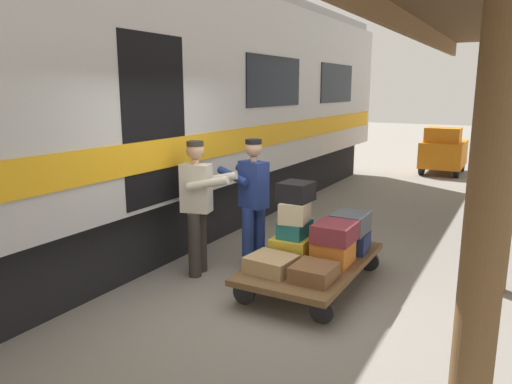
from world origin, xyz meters
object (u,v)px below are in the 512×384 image
at_px(baggage_tug, 443,151).
at_px(suitcase_slate_roller, 350,223).
at_px(suitcase_cream_canvas, 295,212).
at_px(porter_by_door, 198,203).
at_px(train_car, 68,109).
at_px(suitcase_orange_carryall, 333,252).
at_px(luggage_cart, 312,263).
at_px(suitcase_black_hardshell, 296,192).
at_px(suitcase_teal_softside, 295,229).
at_px(suitcase_brown_leather, 314,272).
at_px(suitcase_tan_vintage, 271,264).
at_px(suitcase_gray_aluminum, 311,236).
at_px(suitcase_yellow_case, 293,246).
at_px(porter_in_overalls, 252,199).
at_px(suitcase_navy_fabric, 349,241).
at_px(suitcase_burgundy_valise, 335,232).

bearing_deg(baggage_tug, suitcase_slate_roller, 91.08).
bearing_deg(suitcase_cream_canvas, porter_by_door, 15.60).
bearing_deg(train_car, suitcase_orange_carryall, -169.71).
bearing_deg(suitcase_orange_carryall, train_car, 10.29).
distance_m(luggage_cart, suitcase_cream_canvas, 0.65).
distance_m(train_car, suitcase_black_hardshell, 3.24).
xyz_separation_m(suitcase_slate_roller, baggage_tug, (0.16, -8.62, -0.06)).
distance_m(suitcase_teal_softside, porter_by_door, 1.25).
height_order(suitcase_brown_leather, suitcase_tan_vintage, suitcase_tan_vintage).
xyz_separation_m(suitcase_gray_aluminum, porter_by_door, (1.16, 0.90, 0.49)).
bearing_deg(suitcase_cream_canvas, suitcase_brown_leather, 130.93).
xyz_separation_m(luggage_cart, suitcase_yellow_case, (0.26, -0.00, 0.17)).
bearing_deg(suitcase_teal_softside, suitcase_gray_aluminum, -88.02).
distance_m(suitcase_orange_carryall, suitcase_black_hardshell, 0.83).
height_order(train_car, suitcase_slate_roller, train_car).
distance_m(suitcase_cream_canvas, porter_in_overalls, 0.74).
height_order(luggage_cart, suitcase_cream_canvas, suitcase_cream_canvas).
bearing_deg(suitcase_orange_carryall, suitcase_brown_leather, 90.00).
height_order(suitcase_orange_carryall, suitcase_cream_canvas, suitcase_cream_canvas).
distance_m(suitcase_gray_aluminum, suitcase_cream_canvas, 0.73).
height_order(suitcase_navy_fabric, suitcase_burgundy_valise, suitcase_burgundy_valise).
relative_size(suitcase_tan_vintage, baggage_tug, 0.29).
xyz_separation_m(train_car, suitcase_black_hardshell, (-3.03, -0.68, -0.93)).
height_order(suitcase_navy_fabric, suitcase_slate_roller, suitcase_slate_roller).
xyz_separation_m(suitcase_brown_leather, suitcase_gray_aluminum, (0.51, -1.14, 0.01)).
bearing_deg(porter_by_door, suitcase_gray_aluminum, -142.20).
bearing_deg(suitcase_yellow_case, suitcase_cream_canvas, 179.96).
xyz_separation_m(train_car, suitcase_cream_canvas, (-3.04, -0.64, -1.17)).
relative_size(suitcase_gray_aluminum, porter_in_overalls, 0.34).
bearing_deg(suitcase_yellow_case, suitcase_tan_vintage, 90.00).
height_order(train_car, luggage_cart, train_car).
distance_m(suitcase_orange_carryall, suitcase_yellow_case, 0.51).
relative_size(suitcase_cream_canvas, suitcase_slate_roller, 0.87).
bearing_deg(suitcase_navy_fabric, train_car, 18.92).
bearing_deg(porter_in_overalls, suitcase_tan_vintage, 130.99).
bearing_deg(suitcase_cream_canvas, baggage_tug, -92.19).
bearing_deg(suitcase_tan_vintage, suitcase_cream_canvas, -91.92).
distance_m(train_car, suitcase_orange_carryall, 3.92).
height_order(suitcase_slate_roller, porter_by_door, porter_by_door).
distance_m(suitcase_cream_canvas, porter_by_door, 1.22).
height_order(suitcase_brown_leather, suitcase_yellow_case, suitcase_yellow_case).
bearing_deg(baggage_tug, suitcase_orange_carryall, 90.89).
height_order(suitcase_black_hardshell, baggage_tug, baggage_tug).
height_order(suitcase_brown_leather, suitcase_cream_canvas, suitcase_cream_canvas).
xyz_separation_m(train_car, suitcase_slate_roller, (-3.55, -1.19, -1.37)).
bearing_deg(suitcase_brown_leather, suitcase_black_hardshell, -50.49).
xyz_separation_m(suitcase_yellow_case, suitcase_teal_softside, (-0.02, -0.01, 0.22)).
relative_size(luggage_cart, suitcase_orange_carryall, 4.50).
bearing_deg(suitcase_yellow_case, suitcase_slate_roller, -134.12).
relative_size(suitcase_black_hardshell, porter_by_door, 0.22).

